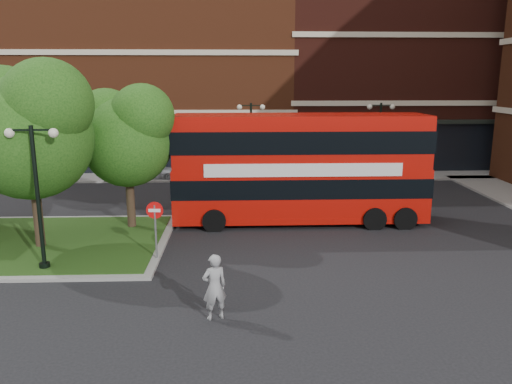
{
  "coord_description": "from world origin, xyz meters",
  "views": [
    {
      "loc": [
        1.16,
        -16.18,
        6.49
      ],
      "look_at": [
        1.89,
        3.38,
        2.0
      ],
      "focal_mm": 35.0,
      "sensor_mm": 36.0,
      "label": 1
    }
  ],
  "objects_px": {
    "bus": "(300,161)",
    "car_white": "(266,167)",
    "car_silver": "(153,170)",
    "woman": "(214,287)"
  },
  "relations": [
    {
      "from": "bus",
      "to": "car_white",
      "type": "xyz_separation_m",
      "value": [
        -0.96,
        10.15,
        -2.05
      ]
    },
    {
      "from": "car_silver",
      "to": "woman",
      "type": "bearing_deg",
      "value": -164.87
    },
    {
      "from": "car_silver",
      "to": "car_white",
      "type": "bearing_deg",
      "value": -88.94
    },
    {
      "from": "woman",
      "to": "car_silver",
      "type": "height_order",
      "value": "woman"
    },
    {
      "from": "car_white",
      "to": "woman",
      "type": "bearing_deg",
      "value": 165.51
    },
    {
      "from": "car_white",
      "to": "bus",
      "type": "bearing_deg",
      "value": 178.23
    },
    {
      "from": "bus",
      "to": "woman",
      "type": "distance_m",
      "value": 10.15
    },
    {
      "from": "woman",
      "to": "car_silver",
      "type": "bearing_deg",
      "value": -96.61
    },
    {
      "from": "bus",
      "to": "car_white",
      "type": "bearing_deg",
      "value": 95.31
    },
    {
      "from": "car_silver",
      "to": "bus",
      "type": "bearing_deg",
      "value": -139.49
    }
  ]
}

